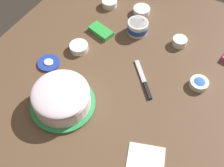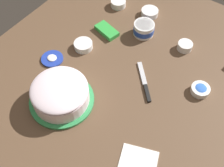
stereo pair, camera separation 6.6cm
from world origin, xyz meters
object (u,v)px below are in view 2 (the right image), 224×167
spreading_knife (145,85)px  sprinkle_bowl_blue (200,89)px  frosting_tub_lid (52,59)px  sprinkle_bowl_orange (118,3)px  sprinkle_bowl_green (83,45)px  candy_box_upper (107,31)px  sprinkle_bowl_rainbow (150,12)px  paper_napkin (138,165)px  frosted_cake (60,94)px  sprinkle_bowl_yellow (185,46)px  frosting_tub (144,29)px

spreading_knife → sprinkle_bowl_blue: bearing=27.8°
frosting_tub_lid → sprinkle_bowl_orange: 0.54m
sprinkle_bowl_green → candy_box_upper: sprinkle_bowl_green is taller
sprinkle_bowl_orange → candy_box_upper: size_ratio=0.66×
sprinkle_bowl_orange → sprinkle_bowl_rainbow: bearing=11.7°
frosting_tub_lid → candy_box_upper: 0.34m
frosting_tub_lid → sprinkle_bowl_green: sprinkle_bowl_green is taller
sprinkle_bowl_orange → candy_box_upper: sprinkle_bowl_orange is taller
spreading_knife → sprinkle_bowl_blue: (0.23, 0.12, 0.01)m
sprinkle_bowl_blue → paper_napkin: bearing=-95.8°
frosted_cake → candy_box_upper: 0.49m
sprinkle_bowl_yellow → sprinkle_bowl_orange: size_ratio=0.86×
frosting_tub → paper_napkin: (0.37, -0.64, -0.03)m
sprinkle_bowl_rainbow → candy_box_upper: (-0.12, -0.26, -0.01)m
spreading_knife → paper_napkin: (0.18, -0.35, -0.00)m
sprinkle_bowl_green → paper_napkin: (0.57, -0.37, -0.02)m
frosting_tub_lid → paper_napkin: 0.68m
frosting_tub_lid → sprinkle_bowl_rainbow: (0.23, 0.58, 0.01)m
frosted_cake → sprinkle_bowl_orange: (-0.17, 0.70, -0.03)m
spreading_knife → paper_napkin: 0.39m
sprinkle_bowl_blue → sprinkle_bowl_orange: bearing=157.1°
frosting_tub_lid → spreading_knife: frosting_tub_lid is taller
frosted_cake → frosting_tub: 0.59m
frosted_cake → sprinkle_bowl_green: bearing=112.1°
frosted_cake → spreading_knife: bearing=48.2°
frosted_cake → sprinkle_bowl_blue: 0.64m
spreading_knife → sprinkle_bowl_green: 0.39m
frosting_tub_lid → paper_napkin: size_ratio=0.75×
sprinkle_bowl_orange → candy_box_upper: bearing=-70.9°
frosting_tub_lid → sprinkle_bowl_orange: size_ratio=1.26×
sprinkle_bowl_yellow → frosted_cake: bearing=-116.5°
sprinkle_bowl_green → sprinkle_bowl_rainbow: sprinkle_bowl_rainbow is taller
sprinkle_bowl_rainbow → sprinkle_bowl_green: bearing=-109.7°
frosting_tub_lid → spreading_knife: size_ratio=0.61×
frosting_tub → sprinkle_bowl_yellow: (0.23, 0.03, -0.01)m
sprinkle_bowl_green → sprinkle_bowl_blue: same height
sprinkle_bowl_orange → paper_napkin: (0.62, -0.75, -0.02)m
sprinkle_bowl_green → sprinkle_bowl_orange: 0.38m
frosting_tub → candy_box_upper: size_ratio=0.85×
spreading_knife → sprinkle_bowl_orange: bearing=137.5°
frosted_cake → paper_napkin: size_ratio=1.98×
frosting_tub → frosted_cake: bearing=-97.1°
sprinkle_bowl_blue → sprinkle_bowl_green: bearing=-170.8°
frosted_cake → frosting_tub_lid: size_ratio=2.66×
frosting_tub → sprinkle_bowl_blue: (0.42, -0.17, -0.02)m
frosting_tub_lid → sprinkle_bowl_blue: (0.70, 0.26, 0.01)m
spreading_knife → sprinkle_bowl_orange: (-0.44, 0.40, 0.01)m
frosting_tub_lid → sprinkle_bowl_orange: (0.04, 0.54, 0.01)m
sprinkle_bowl_yellow → candy_box_upper: (-0.40, -0.14, -0.01)m
spreading_knife → sprinkle_bowl_yellow: bearing=82.4°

